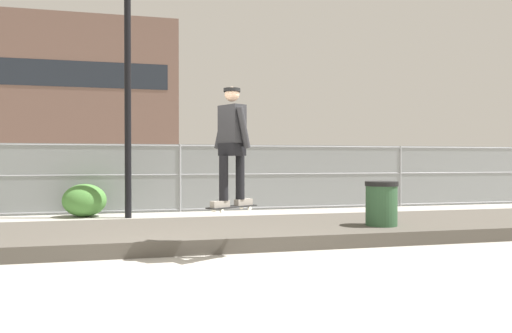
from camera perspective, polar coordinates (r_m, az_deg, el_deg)
ground_plane at (r=5.79m, az=-5.11°, el=-13.34°), size 120.00×120.00×0.00m
gravel_berm at (r=8.28m, az=-7.54°, el=-8.23°), size 16.38×2.77×0.23m
skateboard at (r=6.56m, az=-3.00°, el=-5.07°), size 0.79×0.58×0.07m
skater at (r=6.53m, az=-3.01°, el=3.46°), size 0.67×0.62×1.70m
chain_fence at (r=12.71m, az=-9.44°, el=-1.39°), size 26.79×0.06×1.85m
street_lamp at (r=11.94m, az=-15.70°, el=14.09°), size 0.44×0.44×6.69m
parked_car_near at (r=16.12m, az=-23.61°, el=-1.33°), size 4.48×2.11×1.66m
library_building at (r=55.15m, az=-24.57°, el=7.37°), size 27.53×14.07×15.63m
shrub_center at (r=12.23m, az=-20.57°, el=-3.97°), size 1.06×0.87×0.82m
trash_bin at (r=8.60m, az=15.35°, el=-5.21°), size 0.59×0.59×1.03m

